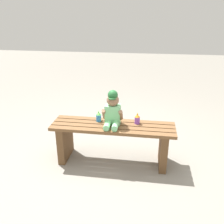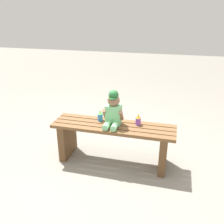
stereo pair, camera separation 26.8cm
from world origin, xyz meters
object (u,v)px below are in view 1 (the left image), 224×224
Objects in this scene: child_figure at (113,110)px; sippy_cup_left at (99,117)px; park_bench at (113,138)px; sippy_cup_right at (137,119)px.

child_figure is 0.22m from sippy_cup_left.
sippy_cup_right is (0.27, 0.08, 0.22)m from park_bench.
sippy_cup_right is at bearing 16.48° from park_bench.
sippy_cup_left is at bearing 156.12° from park_bench.
sippy_cup_right is (0.28, 0.07, -0.12)m from child_figure.
park_bench is 11.31× the size of sippy_cup_left.
park_bench is 0.36m from sippy_cup_right.
sippy_cup_left is 0.45m from sippy_cup_right.
child_figure is at bearing -165.88° from sippy_cup_right.
sippy_cup_right reaches higher than park_bench.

